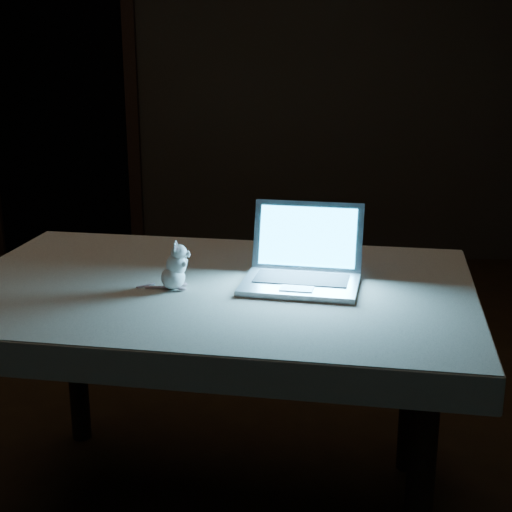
# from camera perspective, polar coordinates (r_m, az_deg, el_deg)

# --- Properties ---
(floor) EXTENTS (5.00, 5.00, 0.00)m
(floor) POSITION_cam_1_polar(r_m,az_deg,el_deg) (2.81, -6.79, -14.30)
(floor) COLOR black
(floor) RESTS_ON ground
(back_wall) EXTENTS (4.50, 0.04, 2.60)m
(back_wall) POSITION_cam_1_polar(r_m,az_deg,el_deg) (4.91, -2.39, 14.77)
(back_wall) COLOR black
(back_wall) RESTS_ON ground
(doorway) EXTENTS (1.06, 0.36, 2.13)m
(doorway) POSITION_cam_1_polar(r_m,az_deg,el_deg) (5.14, -14.94, 11.70)
(doorway) COLOR black
(doorway) RESTS_ON back_wall
(table) EXTENTS (1.49, 1.06, 0.74)m
(table) POSITION_cam_1_polar(r_m,az_deg,el_deg) (2.29, -3.18, -11.19)
(table) COLOR black
(table) RESTS_ON floor
(tablecloth) EXTENTS (1.59, 1.16, 0.09)m
(tablecloth) POSITION_cam_1_polar(r_m,az_deg,el_deg) (2.13, -3.59, -3.47)
(tablecloth) COLOR beige
(tablecloth) RESTS_ON table
(laptop) EXTENTS (0.37, 0.33, 0.22)m
(laptop) POSITION_cam_1_polar(r_m,az_deg,el_deg) (2.07, 3.46, 0.47)
(laptop) COLOR #A5A5A9
(laptop) RESTS_ON tablecloth
(plush_mouse) EXTENTS (0.12, 0.12, 0.14)m
(plush_mouse) POSITION_cam_1_polar(r_m,az_deg,el_deg) (2.08, -6.43, -0.74)
(plush_mouse) COLOR white
(plush_mouse) RESTS_ON tablecloth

